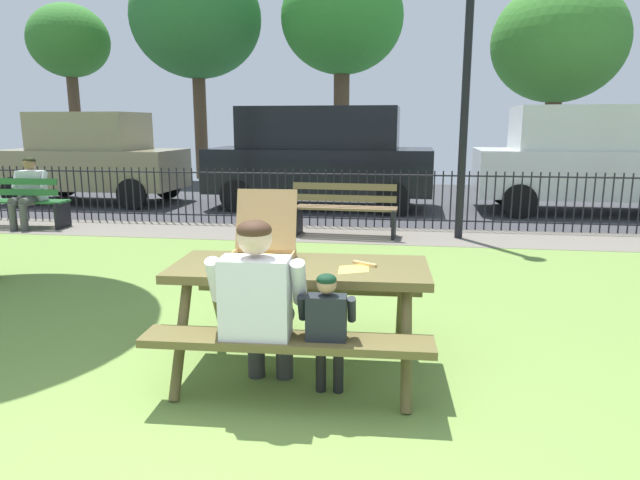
% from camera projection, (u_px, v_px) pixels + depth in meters
% --- Properties ---
extents(ground, '(28.00, 11.10, 0.02)m').
position_uv_depth(ground, '(276.00, 358.00, 4.28)').
color(ground, olive).
extents(cobblestone_walkway, '(28.00, 1.40, 0.01)m').
position_uv_depth(cobblestone_walkway, '(342.00, 235.00, 8.98)').
color(cobblestone_walkway, slate).
extents(street_asphalt, '(28.00, 7.12, 0.01)m').
position_uv_depth(street_asphalt, '(360.00, 200.00, 13.11)').
color(street_asphalt, '#38383D').
extents(picnic_table_foreground, '(1.85, 1.54, 0.79)m').
position_uv_depth(picnic_table_foreground, '(300.00, 289.00, 3.98)').
color(picnic_table_foreground, brown).
rests_on(picnic_table_foreground, ground).
extents(pizza_box_open, '(0.48, 0.56, 0.49)m').
position_uv_depth(pizza_box_open, '(262.00, 247.00, 4.07)').
color(pizza_box_open, tan).
rests_on(pizza_box_open, picnic_table_foreground).
extents(pizza_slice_on_table, '(0.30, 0.33, 0.02)m').
position_uv_depth(pizza_slice_on_table, '(356.00, 267.00, 3.85)').
color(pizza_slice_on_table, '#EFCE50').
rests_on(pizza_slice_on_table, picnic_table_foreground).
extents(adult_at_table, '(0.62, 0.60, 1.19)m').
position_uv_depth(adult_at_table, '(259.00, 302.00, 3.49)').
color(adult_at_table, '#323232').
rests_on(adult_at_table, ground).
extents(child_at_table, '(0.36, 0.35, 0.87)m').
position_uv_depth(child_at_table, '(327.00, 326.00, 3.45)').
color(child_at_table, black).
rests_on(child_at_table, ground).
extents(iron_fence_streetside, '(19.07, 0.03, 0.98)m').
position_uv_depth(iron_fence_streetside, '(346.00, 198.00, 9.55)').
color(iron_fence_streetside, black).
rests_on(iron_fence_streetside, ground).
extents(park_bench_left, '(1.62, 0.53, 0.85)m').
position_uv_depth(park_bench_left, '(18.00, 203.00, 9.52)').
color(park_bench_left, '#2A6A33').
rests_on(park_bench_left, ground).
extents(park_bench_center, '(1.62, 0.54, 0.85)m').
position_uv_depth(park_bench_center, '(345.00, 210.00, 8.75)').
color(park_bench_center, brown).
rests_on(park_bench_center, ground).
extents(person_on_park_bench, '(0.62, 0.60, 1.19)m').
position_uv_depth(person_on_park_bench, '(29.00, 189.00, 9.46)').
color(person_on_park_bench, '#464646').
rests_on(person_on_park_bench, ground).
extents(lamp_post_walkway, '(0.28, 0.28, 4.49)m').
position_uv_depth(lamp_post_walkway, '(468.00, 56.00, 8.14)').
color(lamp_post_walkway, black).
rests_on(lamp_post_walkway, ground).
extents(parked_car_left, '(3.93, 1.90, 1.98)m').
position_uv_depth(parked_car_left, '(93.00, 157.00, 12.37)').
color(parked_car_left, gray).
rests_on(parked_car_left, ground).
extents(parked_car_center, '(4.65, 2.05, 2.08)m').
position_uv_depth(parked_car_center, '(320.00, 155.00, 11.66)').
color(parked_car_center, black).
rests_on(parked_car_center, ground).
extents(parked_car_right, '(4.65, 2.06, 2.08)m').
position_uv_depth(parked_car_right, '(598.00, 157.00, 10.90)').
color(parked_car_right, silver).
rests_on(parked_car_right, ground).
extents(far_tree_left, '(2.51, 2.51, 5.44)m').
position_uv_depth(far_tree_left, '(69.00, 43.00, 17.76)').
color(far_tree_left, brown).
rests_on(far_tree_left, ground).
extents(far_tree_midleft, '(3.96, 3.96, 6.66)m').
position_uv_depth(far_tree_midleft, '(196.00, 19.00, 17.05)').
color(far_tree_midleft, brown).
rests_on(far_tree_midleft, ground).
extents(far_tree_center, '(3.60, 3.60, 6.41)m').
position_uv_depth(far_tree_center, '(342.00, 20.00, 16.46)').
color(far_tree_center, brown).
rests_on(far_tree_center, ground).
extents(far_tree_midright, '(3.71, 3.71, 5.66)m').
position_uv_depth(far_tree_midright, '(558.00, 43.00, 15.77)').
color(far_tree_midright, brown).
rests_on(far_tree_midright, ground).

